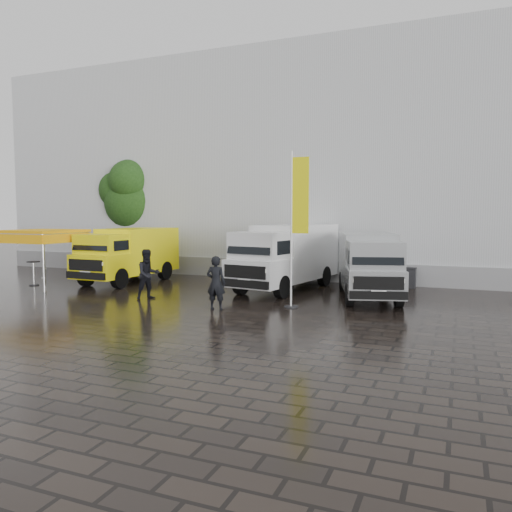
{
  "coord_description": "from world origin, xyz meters",
  "views": [
    {
      "loc": [
        6.62,
        -16.06,
        3.33
      ],
      "look_at": [
        -0.86,
        2.2,
        1.68
      ],
      "focal_mm": 35.0,
      "sensor_mm": 36.0,
      "label": 1
    }
  ],
  "objects_px": {
    "wheelie_bin": "(410,277)",
    "person_tent": "(148,274)",
    "canopy_tent": "(42,234)",
    "flagpole": "(296,220)",
    "van_yellow": "(128,256)",
    "cocktail_table": "(34,273)",
    "van_white": "(286,258)",
    "van_silver": "(368,266)",
    "person_front": "(216,283)"
  },
  "relations": [
    {
      "from": "van_white",
      "to": "person_tent",
      "type": "distance_m",
      "value": 6.08
    },
    {
      "from": "van_silver",
      "to": "cocktail_table",
      "type": "height_order",
      "value": "van_silver"
    },
    {
      "from": "flagpole",
      "to": "cocktail_table",
      "type": "distance_m",
      "value": 13.38
    },
    {
      "from": "person_tent",
      "to": "cocktail_table",
      "type": "bearing_deg",
      "value": 115.42
    },
    {
      "from": "van_silver",
      "to": "person_tent",
      "type": "distance_m",
      "value": 8.72
    },
    {
      "from": "flagpole",
      "to": "wheelie_bin",
      "type": "xyz_separation_m",
      "value": [
        3.3,
        6.62,
        -2.67
      ]
    },
    {
      "from": "van_silver",
      "to": "person_tent",
      "type": "xyz_separation_m",
      "value": [
        -7.97,
        -3.53,
        -0.31
      ]
    },
    {
      "from": "van_silver",
      "to": "wheelie_bin",
      "type": "relative_size",
      "value": 6.36
    },
    {
      "from": "van_yellow",
      "to": "flagpole",
      "type": "bearing_deg",
      "value": -16.65
    },
    {
      "from": "van_silver",
      "to": "flagpole",
      "type": "relative_size",
      "value": 1.07
    },
    {
      "from": "canopy_tent",
      "to": "flagpole",
      "type": "xyz_separation_m",
      "value": [
        12.51,
        -0.68,
        0.69
      ]
    },
    {
      "from": "van_silver",
      "to": "person_front",
      "type": "height_order",
      "value": "van_silver"
    },
    {
      "from": "van_yellow",
      "to": "cocktail_table",
      "type": "relative_size",
      "value": 5.02
    },
    {
      "from": "wheelie_bin",
      "to": "person_tent",
      "type": "bearing_deg",
      "value": -142.2
    },
    {
      "from": "van_white",
      "to": "cocktail_table",
      "type": "distance_m",
      "value": 11.86
    },
    {
      "from": "cocktail_table",
      "to": "canopy_tent",
      "type": "bearing_deg",
      "value": -1.23
    },
    {
      "from": "flagpole",
      "to": "person_front",
      "type": "height_order",
      "value": "flagpole"
    },
    {
      "from": "van_silver",
      "to": "flagpole",
      "type": "height_order",
      "value": "flagpole"
    },
    {
      "from": "wheelie_bin",
      "to": "person_front",
      "type": "distance_m",
      "value": 9.92
    },
    {
      "from": "cocktail_table",
      "to": "person_front",
      "type": "xyz_separation_m",
      "value": [
        10.66,
        -2.14,
        0.38
      ]
    },
    {
      "from": "wheelie_bin",
      "to": "cocktail_table",
      "type": "bearing_deg",
      "value": -159.76
    },
    {
      "from": "canopy_tent",
      "to": "flagpole",
      "type": "height_order",
      "value": "flagpole"
    },
    {
      "from": "van_yellow",
      "to": "canopy_tent",
      "type": "bearing_deg",
      "value": -136.14
    },
    {
      "from": "person_tent",
      "to": "wheelie_bin",
      "type": "bearing_deg",
      "value": -18.1
    },
    {
      "from": "flagpole",
      "to": "cocktail_table",
      "type": "xyz_separation_m",
      "value": [
        -13.12,
        0.69,
        -2.57
      ]
    },
    {
      "from": "flagpole",
      "to": "person_front",
      "type": "distance_m",
      "value": 3.6
    },
    {
      "from": "canopy_tent",
      "to": "flagpole",
      "type": "relative_size",
      "value": 0.55
    },
    {
      "from": "person_front",
      "to": "person_tent",
      "type": "xyz_separation_m",
      "value": [
        -3.49,
        0.99,
        0.03
      ]
    },
    {
      "from": "van_yellow",
      "to": "person_tent",
      "type": "relative_size",
      "value": 2.9
    },
    {
      "from": "van_yellow",
      "to": "van_white",
      "type": "relative_size",
      "value": 0.86
    },
    {
      "from": "person_front",
      "to": "person_tent",
      "type": "height_order",
      "value": "person_tent"
    },
    {
      "from": "person_front",
      "to": "cocktail_table",
      "type": "bearing_deg",
      "value": -17.13
    },
    {
      "from": "van_white",
      "to": "canopy_tent",
      "type": "height_order",
      "value": "van_white"
    },
    {
      "from": "canopy_tent",
      "to": "person_front",
      "type": "relative_size",
      "value": 1.59
    },
    {
      "from": "van_white",
      "to": "person_front",
      "type": "distance_m",
      "value": 5.43
    },
    {
      "from": "flagpole",
      "to": "van_white",
      "type": "bearing_deg",
      "value": 113.89
    },
    {
      "from": "cocktail_table",
      "to": "person_front",
      "type": "bearing_deg",
      "value": -11.34
    },
    {
      "from": "van_silver",
      "to": "cocktail_table",
      "type": "bearing_deg",
      "value": 172.73
    },
    {
      "from": "cocktail_table",
      "to": "van_white",
      "type": "bearing_deg",
      "value": 15.77
    },
    {
      "from": "van_yellow",
      "to": "canopy_tent",
      "type": "height_order",
      "value": "van_yellow"
    },
    {
      "from": "cocktail_table",
      "to": "person_front",
      "type": "distance_m",
      "value": 10.88
    },
    {
      "from": "van_white",
      "to": "cocktail_table",
      "type": "xyz_separation_m",
      "value": [
        -11.39,
        -3.22,
        -0.86
      ]
    },
    {
      "from": "van_yellow",
      "to": "cocktail_table",
      "type": "distance_m",
      "value": 4.36
    },
    {
      "from": "van_white",
      "to": "canopy_tent",
      "type": "distance_m",
      "value": 11.3
    },
    {
      "from": "van_white",
      "to": "cocktail_table",
      "type": "height_order",
      "value": "van_white"
    },
    {
      "from": "flagpole",
      "to": "person_tent",
      "type": "height_order",
      "value": "flagpole"
    },
    {
      "from": "van_yellow",
      "to": "van_white",
      "type": "height_order",
      "value": "van_white"
    },
    {
      "from": "van_white",
      "to": "van_silver",
      "type": "distance_m",
      "value": 3.85
    },
    {
      "from": "van_white",
      "to": "person_front",
      "type": "xyz_separation_m",
      "value": [
        -0.73,
        -5.35,
        -0.48
      ]
    },
    {
      "from": "canopy_tent",
      "to": "flagpole",
      "type": "distance_m",
      "value": 12.55
    }
  ]
}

